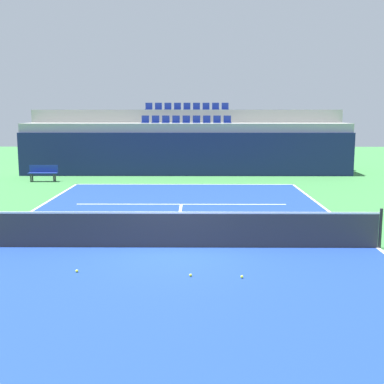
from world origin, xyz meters
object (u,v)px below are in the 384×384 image
Objects in this scene: tennis_ball_0 at (191,275)px; tennis_ball_1 at (242,277)px; tennis_ball_2 at (77,271)px; tennis_net at (174,229)px; player_bench at (43,172)px.

tennis_ball_0 is 1.13m from tennis_ball_1.
tennis_ball_0 and tennis_ball_2 have the same top height.
tennis_ball_0 is at bearing -79.33° from tennis_net.
tennis_net reaches higher than player_bench.
tennis_net is at bearing 121.94° from tennis_ball_1.
tennis_net is 7.39× the size of player_bench.
tennis_ball_2 is at bearing 173.85° from tennis_ball_0.
tennis_ball_2 is (-2.12, -2.17, -0.47)m from tennis_net.
tennis_ball_1 is at bearing -59.96° from player_bench.
tennis_ball_1 is (1.12, -0.10, 0.00)m from tennis_ball_0.
tennis_ball_2 is at bearing -70.76° from player_bench.
player_bench is 16.14m from tennis_ball_2.
player_bench is at bearing 120.04° from tennis_ball_1.
tennis_ball_0 is (0.46, -2.45, -0.47)m from tennis_net.
tennis_net is at bearing -60.34° from player_bench.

